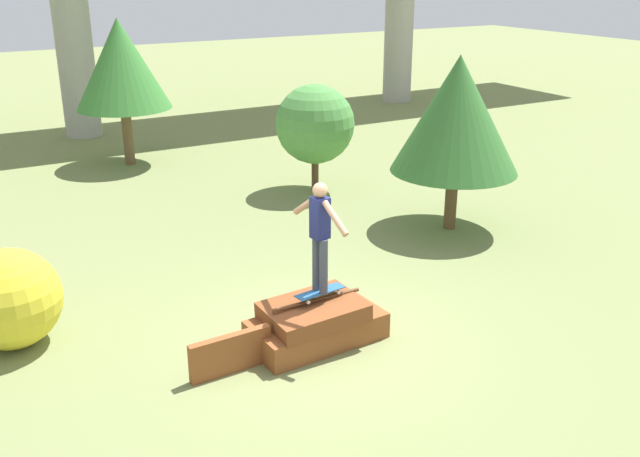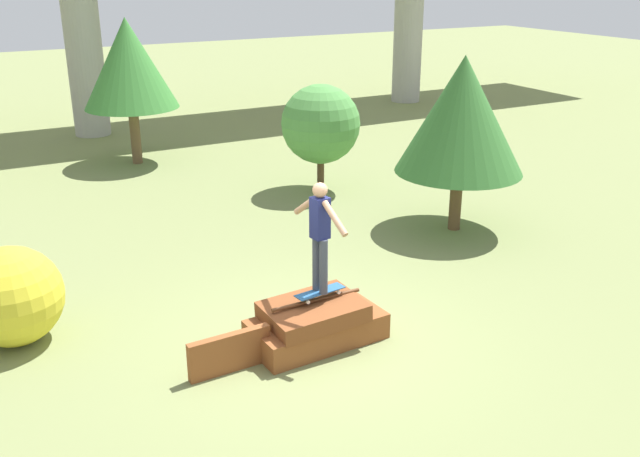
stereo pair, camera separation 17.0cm
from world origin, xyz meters
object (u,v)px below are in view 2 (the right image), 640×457
Objects in this scene: tree_behind_left at (321,124)px; tree_behind_right at (129,64)px; bush_yellow_flowering at (12,296)px; skateboard at (320,292)px; skater at (320,230)px; tree_mid_back at (462,115)px.

tree_behind_right is (-3.22, 4.59, 1.06)m from tree_behind_left.
bush_yellow_flowering is (-4.15, -8.90, -1.95)m from tree_behind_right.
skateboard is 0.21× the size of tree_behind_right.
skateboard is 4.40m from bush_yellow_flowering.
skateboard is 0.49× the size of skater.
tree_behind_right is at bearing 118.04° from tree_mid_back.
skater is at bearing -118.68° from tree_behind_left.
tree_behind_left reaches higher than skater.
skater is 0.42× the size of tree_behind_right.
tree_behind_left is 0.66× the size of tree_behind_right.
bush_yellow_flowering is (-7.37, -4.30, -0.89)m from tree_behind_left.
skater is 0.63× the size of tree_behind_left.
skateboard is 0.95m from skater.
tree_mid_back is at bearing 30.44° from skater.
bush_yellow_flowering is at bearing -149.71° from tree_behind_left.
skateboard is at bearing -91.36° from tree_behind_right.
tree_mid_back reaches higher than skater.
skater reaches higher than skateboard.
tree_behind_right is at bearing 88.64° from skateboard.
tree_behind_right is at bearing 88.64° from skater.
tree_mid_back is (4.64, 2.73, 1.60)m from skateboard.
tree_behind_left is 0.72× the size of tree_mid_back.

